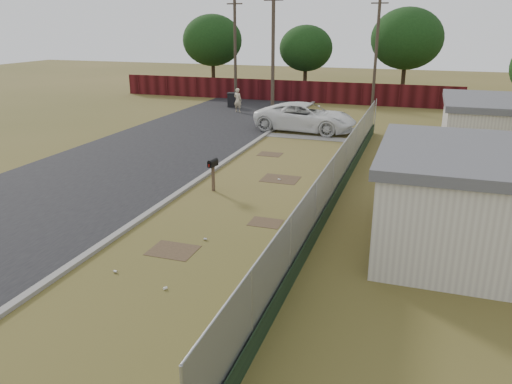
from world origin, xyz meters
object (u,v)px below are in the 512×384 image
(fire_hydrant, at_px, (255,301))
(pickup_truck, at_px, (306,117))
(trash_bin, at_px, (232,100))
(pedestrian, at_px, (238,100))
(mailbox, at_px, (213,166))

(fire_hydrant, bearing_deg, pickup_truck, 100.07)
(trash_bin, bearing_deg, fire_hydrant, -67.80)
(pickup_truck, bearing_deg, pedestrian, 57.37)
(pedestrian, xyz_separation_m, trash_bin, (-1.30, 2.10, -0.32))
(pedestrian, distance_m, trash_bin, 2.49)
(mailbox, xyz_separation_m, pedestrian, (-5.65, 17.93, -0.15))
(fire_hydrant, distance_m, pickup_truck, 21.30)
(pickup_truck, relative_size, trash_bin, 5.51)
(pickup_truck, height_order, pedestrian, pedestrian)
(mailbox, xyz_separation_m, pickup_truck, (0.84, 12.79, -0.18))
(pickup_truck, height_order, trash_bin, pickup_truck)
(mailbox, distance_m, pedestrian, 18.80)
(pickup_truck, xyz_separation_m, trash_bin, (-7.79, 7.24, -0.29))
(fire_hydrant, height_order, trash_bin, trash_bin)
(pedestrian, relative_size, trash_bin, 1.58)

